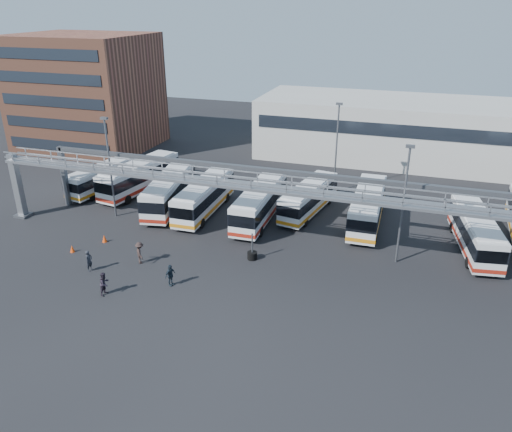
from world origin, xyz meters
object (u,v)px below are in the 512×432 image
(bus_0, at_px, (104,177))
(cone_right, at_px, (104,238))
(bus_1, at_px, (140,176))
(pedestrian_a, at_px, (89,261))
(pedestrian_d, at_px, (170,275))
(bus_3, at_px, (204,196))
(pedestrian_b, at_px, (105,283))
(light_pole_mid, at_px, (404,199))
(bus_8, at_px, (476,231))
(bus_2, at_px, (169,190))
(bus_6, at_px, (368,206))
(cone_left, at_px, (72,249))
(light_pole_left, at_px, (110,163))
(pedestrian_c, at_px, (140,253))
(tire_stack, at_px, (252,255))
(bus_4, at_px, (260,202))
(bus_5, at_px, (309,197))
(light_pole_back, at_px, (337,143))

(bus_0, xyz_separation_m, cone_right, (7.67, -11.55, -1.33))
(bus_1, height_order, cone_right, bus_1)
(pedestrian_a, height_order, pedestrian_d, pedestrian_a)
(bus_3, relative_size, pedestrian_b, 6.09)
(bus_3, height_order, pedestrian_a, bus_3)
(light_pole_mid, xyz_separation_m, bus_8, (6.30, 4.41, -3.90))
(pedestrian_d, bearing_deg, bus_2, 43.70)
(light_pole_mid, distance_m, bus_6, 8.65)
(light_pole_mid, height_order, pedestrian_b, light_pole_mid)
(bus_0, bearing_deg, bus_6, 8.65)
(pedestrian_a, xyz_separation_m, cone_left, (-3.46, 2.30, -0.59))
(light_pole_mid, height_order, cone_left, light_pole_mid)
(bus_8, height_order, pedestrian_b, bus_8)
(light_pole_left, bearing_deg, bus_8, 5.68)
(light_pole_mid, height_order, bus_2, light_pole_mid)
(light_pole_mid, relative_size, pedestrian_c, 5.32)
(tire_stack, bearing_deg, bus_0, 154.27)
(bus_8, bearing_deg, pedestrian_d, -157.52)
(bus_3, bearing_deg, bus_1, 159.14)
(bus_4, height_order, bus_5, bus_4)
(light_pole_mid, height_order, bus_8, light_pole_mid)
(pedestrian_c, distance_m, cone_right, 5.76)
(light_pole_mid, relative_size, bus_1, 0.86)
(bus_1, distance_m, tire_stack, 20.85)
(pedestrian_b, distance_m, pedestrian_d, 4.90)
(light_pole_left, bearing_deg, pedestrian_d, -41.79)
(light_pole_back, height_order, cone_left, light_pole_back)
(light_pole_left, xyz_separation_m, bus_0, (-5.33, 6.06, -4.04))
(bus_6, xyz_separation_m, cone_right, (-22.33, -11.52, -1.58))
(light_pole_back, relative_size, cone_right, 14.57)
(pedestrian_b, bearing_deg, bus_2, 13.79)
(bus_3, bearing_deg, pedestrian_d, -78.15)
(light_pole_back, height_order, pedestrian_b, light_pole_back)
(light_pole_back, relative_size, bus_1, 0.86)
(bus_0, height_order, bus_6, bus_6)
(pedestrian_b, xyz_separation_m, cone_left, (-6.70, 4.95, -0.59))
(pedestrian_d, height_order, cone_right, pedestrian_d)
(bus_1, height_order, bus_5, bus_1)
(bus_2, distance_m, cone_right, 9.67)
(bus_0, bearing_deg, pedestrian_c, -38.73)
(bus_8, distance_m, pedestrian_b, 31.47)
(pedestrian_b, bearing_deg, light_pole_back, -21.85)
(bus_0, distance_m, pedestrian_d, 23.58)
(light_pole_back, bearing_deg, bus_8, -36.53)
(bus_8, bearing_deg, pedestrian_a, -164.09)
(bus_6, relative_size, pedestrian_b, 6.29)
(light_pole_mid, relative_size, bus_4, 0.89)
(light_pole_back, xyz_separation_m, pedestrian_a, (-15.76, -24.39, -4.82))
(cone_left, bearing_deg, tire_stack, 13.59)
(bus_2, height_order, pedestrian_b, bus_2)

